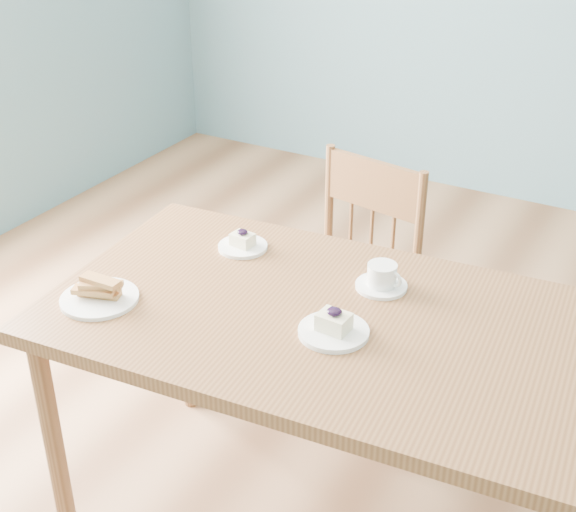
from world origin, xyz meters
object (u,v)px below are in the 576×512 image
at_px(cheesecake_plate_near, 334,327).
at_px(biscotti_plate, 99,294).
at_px(dining_chair, 347,288).
at_px(cheesecake_plate_far, 243,244).
at_px(dining_table, 325,339).
at_px(coffee_cup, 382,278).

xyz_separation_m(cheesecake_plate_near, biscotti_plate, (-0.59, -0.16, 0.00)).
xyz_separation_m(dining_chair, cheesecake_plate_far, (-0.15, -0.41, 0.32)).
bearing_deg(cheesecake_plate_far, dining_table, -27.84).
bearing_deg(biscotti_plate, cheesecake_plate_far, 68.03).
relative_size(cheesecake_plate_far, coffee_cup, 1.03).
height_order(dining_table, biscotti_plate, biscotti_plate).
xyz_separation_m(dining_table, cheesecake_plate_near, (0.05, -0.07, 0.09)).
bearing_deg(dining_chair, cheesecake_plate_near, -57.82).
bearing_deg(coffee_cup, dining_table, -98.89).
relative_size(dining_table, dining_chair, 1.67).
distance_m(coffee_cup, biscotti_plate, 0.74).
bearing_deg(cheesecake_plate_near, dining_chair, 112.12).
distance_m(dining_table, coffee_cup, 0.23).
distance_m(dining_chair, cheesecake_plate_near, 0.80).
bearing_deg(coffee_cup, dining_chair, 135.85).
bearing_deg(cheesecake_plate_far, cheesecake_plate_near, -31.86).
bearing_deg(coffee_cup, biscotti_plate, -134.46).
distance_m(dining_chair, coffee_cup, 0.61).
relative_size(dining_table, biscotti_plate, 7.26).
bearing_deg(biscotti_plate, coffee_cup, 34.32).
height_order(dining_table, coffee_cup, coffee_cup).
bearing_deg(dining_chair, biscotti_plate, -101.00).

